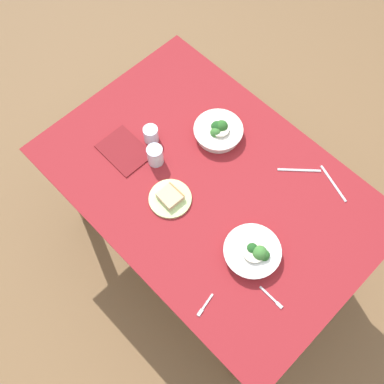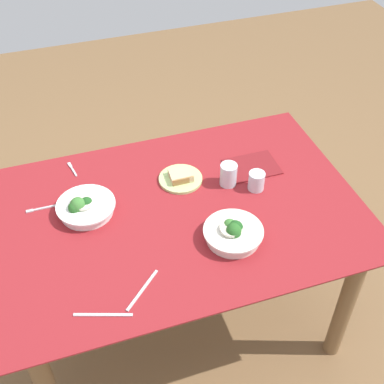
{
  "view_description": "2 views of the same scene",
  "coord_description": "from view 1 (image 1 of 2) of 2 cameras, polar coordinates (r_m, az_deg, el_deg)",
  "views": [
    {
      "loc": [
        -0.58,
        0.68,
        2.45
      ],
      "look_at": [
        0.02,
        0.09,
        0.74
      ],
      "focal_mm": 43.38,
      "sensor_mm": 36.0,
      "label": 1
    },
    {
      "loc": [
        -0.39,
        -1.33,
        2.1
      ],
      "look_at": [
        0.08,
        0.06,
        0.74
      ],
      "focal_mm": 47.88,
      "sensor_mm": 36.0,
      "label": 2
    }
  ],
  "objects": [
    {
      "name": "ground_plane",
      "position": [
        2.61,
        1.71,
        -6.17
      ],
      "size": [
        6.0,
        6.0,
        0.0
      ],
      "primitive_type": "plane",
      "color": "brown"
    },
    {
      "name": "dining_table",
      "position": [
        2.04,
        2.17,
        -0.33
      ],
      "size": [
        1.41,
        0.95,
        0.72
      ],
      "color": "maroon",
      "rests_on": "ground_plane"
    },
    {
      "name": "broccoli_bowl_far",
      "position": [
        1.82,
        7.54,
        -7.35
      ],
      "size": [
        0.22,
        0.22,
        0.08
      ],
      "color": "white",
      "rests_on": "dining_table"
    },
    {
      "name": "broccoli_bowl_near",
      "position": [
        2.05,
        3.26,
        7.52
      ],
      "size": [
        0.22,
        0.22,
        0.08
      ],
      "color": "silver",
      "rests_on": "dining_table"
    },
    {
      "name": "bread_side_plate",
      "position": [
        1.91,
        -2.69,
        -0.71
      ],
      "size": [
        0.18,
        0.18,
        0.04
      ],
      "color": "#B7D684",
      "rests_on": "dining_table"
    },
    {
      "name": "water_glass_center",
      "position": [
        2.03,
        -5.07,
        7.07
      ],
      "size": [
        0.07,
        0.07,
        0.08
      ],
      "primitive_type": "cylinder",
      "color": "silver",
      "rests_on": "dining_table"
    },
    {
      "name": "water_glass_side",
      "position": [
        1.97,
        -4.55,
        4.51
      ],
      "size": [
        0.07,
        0.07,
        0.1
      ],
      "primitive_type": "cylinder",
      "color": "silver",
      "rests_on": "dining_table"
    },
    {
      "name": "fork_by_far_bowl",
      "position": [
        1.77,
        1.55,
        -13.83
      ],
      "size": [
        0.03,
        0.1,
        0.0
      ],
      "rotation": [
        0.0,
        0.0,
        1.76
      ],
      "color": "#B7B7BC",
      "rests_on": "dining_table"
    },
    {
      "name": "fork_by_near_bowl",
      "position": [
        1.8,
        9.82,
        -12.75
      ],
      "size": [
        0.11,
        0.01,
        0.0
      ],
      "rotation": [
        0.0,
        0.0,
        3.13
      ],
      "color": "#B7B7BC",
      "rests_on": "dining_table"
    },
    {
      "name": "table_knife_left",
      "position": [
        2.04,
        16.98,
        1.02
      ],
      "size": [
        0.18,
        0.07,
        0.0
      ],
      "primitive_type": "cube",
      "rotation": [
        0.0,
        0.0,
        5.96
      ],
      "color": "#B7B7BC",
      "rests_on": "dining_table"
    },
    {
      "name": "table_knife_right",
      "position": [
        2.03,
        13.03,
        2.64
      ],
      "size": [
        0.14,
        0.13,
        0.0
      ],
      "primitive_type": "cube",
      "rotation": [
        0.0,
        0.0,
        0.76
      ],
      "color": "#B7B7BC",
      "rests_on": "dining_table"
    },
    {
      "name": "napkin_folded_upper",
      "position": [
        2.05,
        -8.32,
        5.05
      ],
      "size": [
        0.22,
        0.16,
        0.01
      ],
      "primitive_type": "cube",
      "rotation": [
        0.0,
        0.0,
        -0.01
      ],
      "color": "maroon",
      "rests_on": "dining_table"
    }
  ]
}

